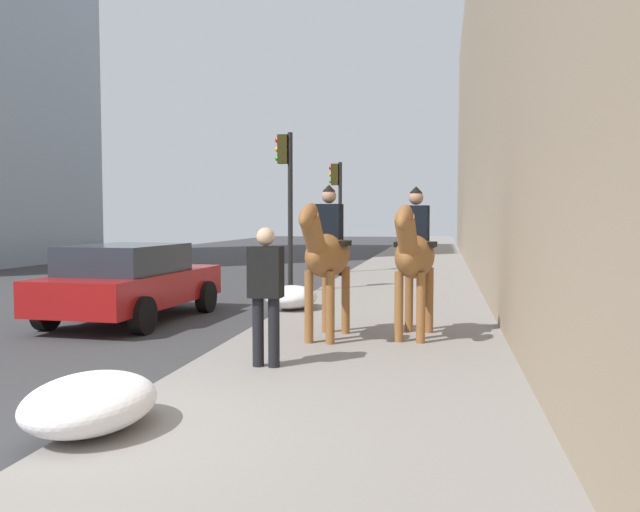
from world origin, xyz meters
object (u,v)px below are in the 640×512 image
(mounted_horse_near, at_px, (327,253))
(pedestrian_greeting, at_px, (266,287))
(traffic_light_near_curb, at_px, (287,187))
(traffic_light_far_curb, at_px, (337,200))
(car_near_lane, at_px, (131,281))
(mounted_horse_far, at_px, (414,254))

(mounted_horse_near, relative_size, pedestrian_greeting, 1.36)
(traffic_light_near_curb, bearing_deg, mounted_horse_near, -161.17)
(traffic_light_far_curb, bearing_deg, traffic_light_near_curb, 176.80)
(traffic_light_near_curb, distance_m, traffic_light_far_curb, 5.82)
(traffic_light_far_curb, bearing_deg, car_near_lane, 167.24)
(car_near_lane, distance_m, traffic_light_far_curb, 10.51)
(mounted_horse_near, bearing_deg, mounted_horse_far, 109.89)
(car_near_lane, height_order, traffic_light_near_curb, traffic_light_near_curb)
(pedestrian_greeting, bearing_deg, car_near_lane, 46.07)
(pedestrian_greeting, bearing_deg, traffic_light_far_curb, 6.78)
(traffic_light_near_curb, relative_size, traffic_light_far_curb, 1.06)
(traffic_light_near_curb, bearing_deg, car_near_lane, 155.44)
(pedestrian_greeting, xyz_separation_m, car_near_lane, (3.64, 3.60, -0.34))
(mounted_horse_near, xyz_separation_m, car_near_lane, (1.70, 4.01, -0.65))
(pedestrian_greeting, bearing_deg, mounted_horse_near, -10.60)
(mounted_horse_near, height_order, mounted_horse_far, mounted_horse_near)
(traffic_light_near_curb, height_order, traffic_light_far_curb, traffic_light_near_curb)
(car_near_lane, xyz_separation_m, traffic_light_near_curb, (4.30, -1.96, 1.91))
(mounted_horse_far, relative_size, car_near_lane, 0.53)
(pedestrian_greeting, relative_size, traffic_light_near_curb, 0.43)
(pedestrian_greeting, height_order, car_near_lane, pedestrian_greeting)
(car_near_lane, bearing_deg, traffic_light_far_curb, -9.95)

